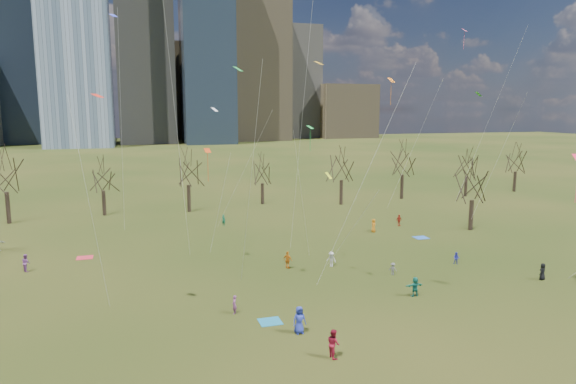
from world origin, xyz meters
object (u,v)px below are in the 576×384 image
object	(u,v)px
blanket_crimson	(85,258)
person_2	(333,343)
person_0	(299,320)
person_4	(288,260)
blanket_navy	(421,238)
blanket_teal	(270,322)

from	to	relation	value
blanket_crimson	person_2	xyz separation A→B (m)	(16.59, -27.41, 0.89)
blanket_crimson	person_0	distance (m)	28.26
person_0	person_4	distance (m)	14.44
blanket_navy	blanket_crimson	bearing A→B (deg)	176.05
blanket_teal	person_0	size ratio (longest dim) A/B	0.84
person_4	person_2	bearing A→B (deg)	130.48
person_0	person_4	world-z (taller)	person_0
blanket_crimson	blanket_teal	bearing A→B (deg)	-56.04
blanket_navy	blanket_crimson	world-z (taller)	same
person_0	person_2	distance (m)	4.00
person_4	blanket_crimson	bearing A→B (deg)	21.70
person_0	person_2	size ratio (longest dim) A/B	1.05
person_4	person_0	bearing A→B (deg)	124.67
person_0	person_4	size ratio (longest dim) A/B	1.13
blanket_navy	person_0	xyz separation A→B (m)	(-22.02, -20.92, 0.94)
blanket_navy	person_2	world-z (taller)	person_2
blanket_teal	blanket_crimson	xyz separation A→B (m)	(-14.21, 21.10, 0.00)
blanket_teal	blanket_navy	bearing A→B (deg)	38.27
blanket_teal	person_2	world-z (taller)	person_2
blanket_teal	blanket_crimson	bearing A→B (deg)	123.96
person_2	person_4	bearing A→B (deg)	-14.76
blanket_crimson	person_4	size ratio (longest dim) A/B	0.95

